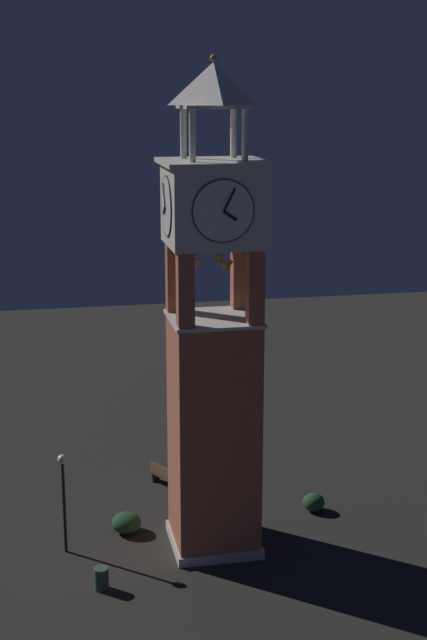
{
  "coord_description": "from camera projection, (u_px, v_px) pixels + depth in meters",
  "views": [
    {
      "loc": [
        6.18,
        30.59,
        16.62
      ],
      "look_at": [
        0.0,
        0.0,
        8.74
      ],
      "focal_mm": 50.9,
      "sensor_mm": 36.0,
      "label": 1
    }
  ],
  "objects": [
    {
      "name": "ground",
      "position": [
        213.0,
        543.0,
        34.33
      ],
      "size": [
        80.0,
        80.0,
        0.0
      ],
      "primitive_type": "plane",
      "color": "#2A2925"
    },
    {
      "name": "clock_tower",
      "position": [
        213.0,
        356.0,
        32.52
      ],
      "size": [
        3.59,
        3.59,
        17.81
      ],
      "color": "#AD5B42",
      "rests_on": "ground"
    },
    {
      "name": "park_bench",
      "position": [
        165.0,
        476.0,
        39.15
      ],
      "size": [
        1.17,
        1.61,
        0.95
      ],
      "color": "brown",
      "rests_on": "ground"
    },
    {
      "name": "lamp_post",
      "position": [
        63.0,
        485.0,
        33.06
      ],
      "size": [
        0.36,
        0.36,
        3.87
      ],
      "color": "black",
      "rests_on": "ground"
    },
    {
      "name": "trash_bin",
      "position": [
        101.0,
        578.0,
        31.08
      ],
      "size": [
        0.52,
        0.52,
        0.8
      ],
      "primitive_type": "cylinder",
      "color": "#38513D",
      "rests_on": "ground"
    },
    {
      "name": "shrub_near_entry",
      "position": [
        126.0,
        523.0,
        35.13
      ],
      "size": [
        1.14,
        1.14,
        0.78
      ],
      "primitive_type": "ellipsoid",
      "color": "#234C28",
      "rests_on": "ground"
    },
    {
      "name": "shrub_left_of_tower",
      "position": [
        314.0,
        502.0,
        36.92
      ],
      "size": [
        0.89,
        0.89,
        0.74
      ],
      "primitive_type": "ellipsoid",
      "color": "#234C28",
      "rests_on": "ground"
    }
  ]
}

